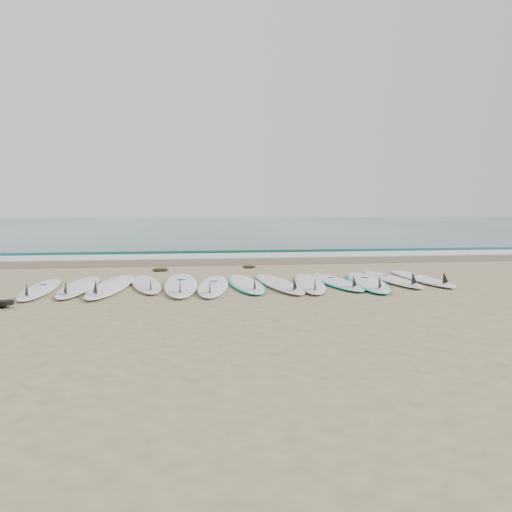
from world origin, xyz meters
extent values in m
plane|color=#9B8964|center=(0.00, 0.00, 0.00)|extent=(120.00, 120.00, 0.00)
cube|color=#1F5B59|center=(0.00, 32.50, 0.01)|extent=(120.00, 55.00, 0.03)
cube|color=brown|center=(0.00, 4.10, 0.01)|extent=(120.00, 1.80, 0.01)
cube|color=silver|center=(0.00, 5.50, 0.02)|extent=(120.00, 1.40, 0.04)
cube|color=#1F5B59|center=(0.00, 7.00, 0.05)|extent=(120.00, 1.00, 0.10)
ellipsoid|color=white|center=(-3.55, -0.16, 0.04)|extent=(0.62, 2.39, 0.08)
cone|color=black|center=(-3.50, -1.02, 0.18)|extent=(0.21, 0.26, 0.25)
cylinder|color=navy|center=(-3.56, 0.07, 0.08)|extent=(0.14, 0.14, 0.01)
ellipsoid|color=white|center=(-2.93, -0.01, 0.04)|extent=(0.56, 2.52, 0.08)
cone|color=black|center=(-2.94, -0.93, 0.19)|extent=(0.22, 0.27, 0.27)
ellipsoid|color=white|center=(-2.37, -0.03, 0.05)|extent=(0.82, 2.81, 0.09)
cone|color=black|center=(-2.46, -1.04, 0.21)|extent=(0.26, 0.32, 0.30)
ellipsoid|color=white|center=(-1.79, 0.19, 0.04)|extent=(0.87, 2.41, 0.08)
cone|color=black|center=(-1.64, -0.66, 0.18)|extent=(0.24, 0.28, 0.25)
ellipsoid|color=white|center=(-1.15, -0.02, 0.05)|extent=(0.60, 2.85, 0.09)
cone|color=black|center=(-1.15, -1.07, 0.22)|extent=(0.24, 0.30, 0.30)
cylinder|color=navy|center=(-1.15, 0.25, 0.10)|extent=(0.16, 0.16, 0.01)
ellipsoid|color=white|center=(-0.57, -0.20, 0.04)|extent=(0.81, 2.60, 0.08)
cone|color=black|center=(-0.67, -1.13, 0.19)|extent=(0.24, 0.29, 0.27)
cylinder|color=navy|center=(-0.55, 0.05, 0.09)|extent=(0.16, 0.16, 0.01)
ellipsoid|color=white|center=(0.04, -0.02, 0.04)|extent=(0.62, 2.43, 0.08)
ellipsoid|color=#00BEA7|center=(0.04, -0.02, 0.04)|extent=(0.70, 2.45, 0.06)
cone|color=black|center=(0.08, -0.90, 0.18)|extent=(0.22, 0.27, 0.26)
ellipsoid|color=white|center=(0.62, -0.12, 0.04)|extent=(0.81, 2.58, 0.08)
cone|color=black|center=(0.73, -1.04, 0.19)|extent=(0.24, 0.29, 0.27)
ellipsoid|color=white|center=(1.20, -0.15, 0.04)|extent=(0.87, 2.57, 0.08)
cone|color=black|center=(1.07, -1.06, 0.19)|extent=(0.25, 0.30, 0.27)
ellipsoid|color=white|center=(1.76, 0.00, 0.04)|extent=(0.65, 2.40, 0.08)
ellipsoid|color=#00BEA7|center=(1.76, 0.00, 0.04)|extent=(0.74, 2.42, 0.05)
cone|color=black|center=(1.82, -0.86, 0.18)|extent=(0.22, 0.27, 0.25)
cylinder|color=navy|center=(1.74, 0.23, 0.08)|extent=(0.15, 0.15, 0.01)
ellipsoid|color=white|center=(2.33, -0.15, 0.05)|extent=(0.93, 2.69, 0.09)
ellipsoid|color=#00BEA7|center=(2.33, -0.15, 0.04)|extent=(1.03, 2.73, 0.06)
cone|color=black|center=(2.18, -1.10, 0.20)|extent=(0.26, 0.31, 0.28)
cylinder|color=navy|center=(2.36, 0.11, 0.09)|extent=(0.17, 0.17, 0.01)
ellipsoid|color=white|center=(2.92, 0.17, 0.04)|extent=(0.61, 2.48, 0.08)
cone|color=black|center=(2.96, -0.73, 0.19)|extent=(0.22, 0.27, 0.26)
cylinder|color=navy|center=(2.91, 0.41, 0.08)|extent=(0.15, 0.15, 0.01)
ellipsoid|color=white|center=(3.54, 0.17, 0.04)|extent=(0.56, 2.47, 0.08)
cone|color=black|center=(3.56, -0.72, 0.19)|extent=(0.21, 0.27, 0.26)
cylinder|color=navy|center=(3.53, 0.41, 0.08)|extent=(0.14, 0.14, 0.01)
ellipsoid|color=black|center=(-1.64, 2.34, 0.04)|extent=(0.37, 0.29, 0.07)
ellipsoid|color=black|center=(0.43, 2.66, 0.03)|extent=(0.32, 0.25, 0.06)
cylinder|color=black|center=(-3.60, -1.61, 0.08)|extent=(0.20, 0.20, 0.06)
camera|label=1|loc=(-1.02, -9.07, 1.43)|focal=35.00mm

